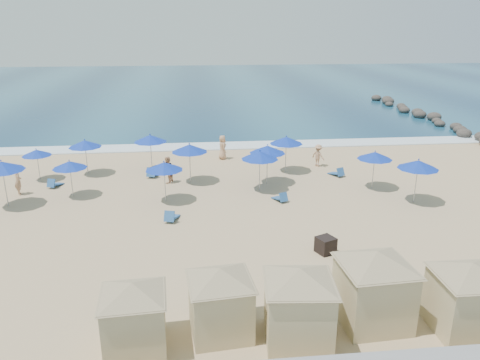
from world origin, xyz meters
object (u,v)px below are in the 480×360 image
object	(u,v)px
umbrella_4	(150,138)
umbrella_3	(70,165)
cabana_3	(375,278)
umbrella_2	(85,144)
umbrella_7	(267,149)
beachgoer_3	(222,147)
beachgoer_2	(318,155)
umbrella_8	(260,155)
umbrella_9	(286,140)
cabana_1	(220,292)
cabana_4	(468,288)
umbrella_5	(189,148)
cabana_2	(299,295)
umbrella_1	(2,166)
umbrella_6	(164,166)
cabana_0	(133,307)
rock_jetty	(425,116)
umbrella_11	(418,165)
beachgoer_1	(168,170)
umbrella_10	(375,156)
trash_bin	(326,245)
beachgoer_0	(18,181)
umbrella_0	(36,153)

from	to	relation	value
umbrella_4	umbrella_3	bearing A→B (deg)	-130.89
cabana_3	umbrella_2	bearing A→B (deg)	125.86
cabana_3	umbrella_4	bearing A→B (deg)	115.18
umbrella_7	umbrella_3	bearing A→B (deg)	-174.39
beachgoer_3	beachgoer_2	bearing A→B (deg)	-126.57
umbrella_2	beachgoer_3	size ratio (longest dim) A/B	1.37
umbrella_8	umbrella_9	bearing A→B (deg)	56.96
cabana_1	umbrella_4	bearing A→B (deg)	100.92
cabana_4	umbrella_5	bearing A→B (deg)	118.66
cabana_2	beachgoer_3	distance (m)	21.43
cabana_3	umbrella_1	size ratio (longest dim) A/B	1.73
umbrella_5	umbrella_6	distance (m)	3.59
cabana_0	umbrella_3	xyz separation A→B (m)	(-5.14, 14.17, 0.50)
umbrella_3	umbrella_4	bearing A→B (deg)	49.11
rock_jetty	umbrella_11	bearing A→B (deg)	-117.75
umbrella_4	umbrella_1	bearing A→B (deg)	-140.45
rock_jetty	beachgoer_2	distance (m)	22.38
beachgoer_1	beachgoer_2	bearing A→B (deg)	125.60
cabana_4	umbrella_1	xyz separation A→B (m)	(-19.05, 13.12, 0.78)
cabana_4	umbrella_2	xyz separation A→B (m)	(-15.81, 18.67, 0.57)
cabana_4	umbrella_9	distance (m)	18.07
umbrella_10	beachgoer_3	bearing A→B (deg)	139.09
trash_bin	umbrella_2	distance (m)	18.21
umbrella_7	beachgoer_0	xyz separation A→B (m)	(-15.00, -0.46, -1.38)
umbrella_0	beachgoer_2	distance (m)	18.90
umbrella_10	umbrella_11	size ratio (longest dim) A/B	0.93
trash_bin	cabana_3	xyz separation A→B (m)	(0.14, -5.13, 1.32)
umbrella_10	beachgoer_0	world-z (taller)	umbrella_10
trash_bin	cabana_1	xyz separation A→B (m)	(-5.00, -5.16, 1.13)
cabana_4	umbrella_3	size ratio (longest dim) A/B	1.94
umbrella_1	umbrella_4	distance (m)	9.70
umbrella_3	beachgoer_3	world-z (taller)	umbrella_3
umbrella_3	umbrella_11	world-z (taller)	umbrella_11
cabana_2	umbrella_1	xyz separation A→B (m)	(-13.51, 12.98, 0.75)
umbrella_6	umbrella_9	size ratio (longest dim) A/B	0.95
umbrella_2	umbrella_7	size ratio (longest dim) A/B	0.95
umbrella_4	umbrella_8	distance (m)	8.46
umbrella_2	beachgoer_1	world-z (taller)	umbrella_2
trash_bin	umbrella_9	bearing A→B (deg)	63.28
umbrella_1	trash_bin	bearing A→B (deg)	-24.29
umbrella_2	umbrella_5	bearing A→B (deg)	-18.92
cabana_3	umbrella_5	world-z (taller)	cabana_3
umbrella_11	beachgoer_2	size ratio (longest dim) A/B	1.63
cabana_1	umbrella_1	size ratio (longest dim) A/B	1.53
umbrella_4	umbrella_7	distance (m)	8.39
umbrella_7	beachgoer_3	world-z (taller)	umbrella_7
trash_bin	cabana_0	world-z (taller)	cabana_0
cabana_0	beachgoer_3	world-z (taller)	cabana_0
umbrella_8	beachgoer_3	world-z (taller)	umbrella_8
cabana_4	umbrella_7	distance (m)	16.08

